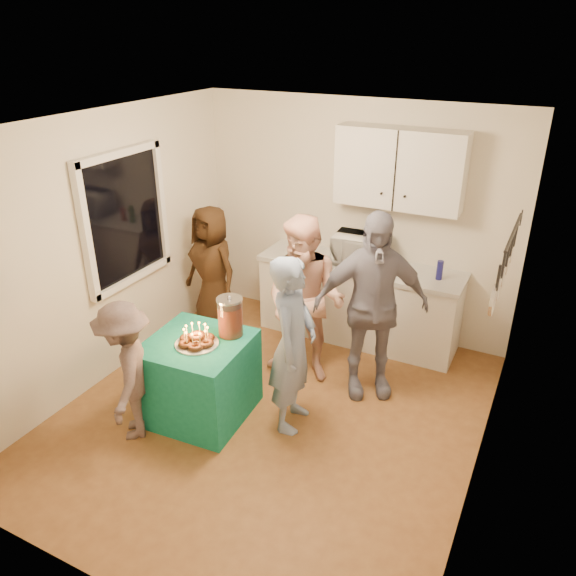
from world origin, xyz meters
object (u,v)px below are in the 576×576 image
at_px(woman_back_left, 212,269).
at_px(microwave, 361,250).
at_px(punch_jar, 230,318).
at_px(party_table, 199,378).
at_px(child_near_left, 127,372).
at_px(man_birthday, 293,345).
at_px(counter, 358,303).
at_px(woman_back_center, 305,301).
at_px(woman_back_right, 371,306).

bearing_deg(woman_back_left, microwave, 32.05).
bearing_deg(punch_jar, woman_back_left, 129.92).
bearing_deg(party_table, woman_back_left, 118.99).
bearing_deg(party_table, child_near_left, -126.79).
bearing_deg(party_table, man_birthday, 18.15).
distance_m(man_birthday, woman_back_left, 1.99).
bearing_deg(woman_back_left, party_table, -46.81).
bearing_deg(child_near_left, microwave, 121.86).
bearing_deg(party_table, counter, 67.86).
relative_size(counter, woman_back_center, 1.30).
bearing_deg(woman_back_right, man_birthday, -147.99).
bearing_deg(party_table, woman_back_center, 59.15).
height_order(counter, man_birthday, man_birthday).
bearing_deg(child_near_left, woman_back_left, 159.65).
relative_size(counter, child_near_left, 1.74).
bearing_deg(woman_back_left, man_birthday, -21.96).
distance_m(man_birthday, child_near_left, 1.41).
relative_size(punch_jar, child_near_left, 0.27).
bearing_deg(punch_jar, counter, 71.01).
height_order(punch_jar, woman_back_right, woman_back_right).
distance_m(man_birthday, woman_back_center, 0.75).
distance_m(counter, woman_back_center, 1.07).
bearing_deg(woman_back_right, punch_jar, -171.57).
relative_size(microwave, woman_back_left, 0.39).
bearing_deg(punch_jar, microwave, 71.26).
xyz_separation_m(party_table, woman_back_right, (1.23, 1.04, 0.54)).
height_order(punch_jar, woman_back_left, woman_back_left).
distance_m(microwave, woman_back_right, 1.03).
height_order(counter, child_near_left, child_near_left).
bearing_deg(counter, man_birthday, -89.46).
bearing_deg(microwave, punch_jar, -111.82).
distance_m(microwave, woman_back_left, 1.70).
distance_m(woman_back_left, child_near_left, 1.98).
bearing_deg(woman_back_right, microwave, 86.45).
distance_m(woman_back_left, woman_back_right, 2.08).
height_order(punch_jar, child_near_left, child_near_left).
bearing_deg(microwave, party_table, -115.02).
xyz_separation_m(microwave, party_table, (-0.79, -1.95, -0.69)).
bearing_deg(microwave, child_near_left, -118.37).
distance_m(woman_back_left, woman_back_center, 1.46).
height_order(counter, punch_jar, punch_jar).
distance_m(counter, party_table, 2.11).
xyz_separation_m(woman_back_center, child_near_left, (-0.96, -1.48, -0.21)).
distance_m(counter, woman_back_right, 1.12).
bearing_deg(party_table, microwave, 68.06).
relative_size(woman_back_left, woman_back_right, 0.81).
distance_m(party_table, woman_back_center, 1.24).
distance_m(counter, microwave, 0.64).
bearing_deg(woman_back_center, woman_back_left, 160.45).
xyz_separation_m(woman_back_left, woman_back_right, (2.03, -0.40, 0.18)).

